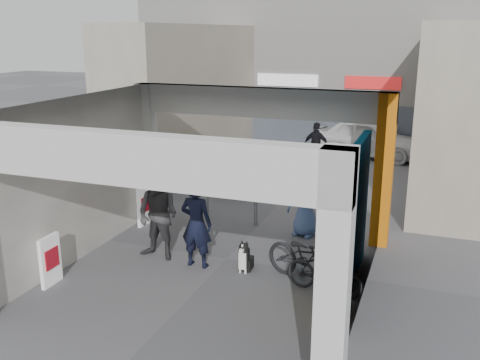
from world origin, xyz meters
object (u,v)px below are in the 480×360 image
at_px(man_with_dog, 196,224).
at_px(bicycle_rear, 324,271).
at_px(border_collie, 245,259).
at_px(white_van, 370,138).
at_px(man_crates, 316,146).
at_px(produce_stand, 238,171).
at_px(man_elderly, 305,201).
at_px(bicycle_front, 310,258).
at_px(man_back_turned, 158,215).
at_px(cafe_set, 244,182).

xyz_separation_m(man_with_dog, bicycle_rear, (2.75, -0.30, -0.48)).
xyz_separation_m(border_collie, white_van, (1.06, 11.56, 0.47)).
bearing_deg(man_crates, border_collie, 102.93).
bearing_deg(white_van, produce_stand, 157.15).
distance_m(produce_stand, man_crates, 3.21).
relative_size(man_elderly, bicycle_front, 0.86).
bearing_deg(man_back_turned, cafe_set, 96.98).
bearing_deg(bicycle_rear, cafe_set, 43.86).
xyz_separation_m(man_back_turned, white_van, (3.01, 11.60, -0.25)).
bearing_deg(man_crates, produce_stand, 58.05).
distance_m(produce_stand, bicycle_front, 7.73).
distance_m(man_with_dog, man_crates, 9.01).
height_order(man_with_dog, bicycle_rear, man_with_dog).
height_order(bicycle_front, white_van, white_van).
bearing_deg(man_elderly, man_with_dog, -110.96).
bearing_deg(bicycle_front, man_with_dog, 113.44).
xyz_separation_m(man_elderly, white_van, (0.38, 9.17, -0.12)).
xyz_separation_m(produce_stand, man_elderly, (3.26, -4.13, 0.58)).
relative_size(produce_stand, white_van, 0.25).
relative_size(bicycle_front, white_van, 0.46).
bearing_deg(white_van, man_with_dog, -177.09).
distance_m(man_back_turned, white_van, 11.99).
height_order(man_with_dog, man_elderly, man_with_dog).
bearing_deg(man_crates, cafe_set, 78.33).
relative_size(border_collie, man_crates, 0.41).
xyz_separation_m(bicycle_front, bicycle_rear, (0.34, -0.31, -0.08)).
distance_m(cafe_set, white_van, 6.99).
xyz_separation_m(man_back_turned, man_crates, (1.47, 8.92, -0.16)).
bearing_deg(bicycle_rear, man_with_dog, 94.93).
relative_size(produce_stand, border_collie, 1.63).
bearing_deg(border_collie, man_crates, 89.52).
bearing_deg(white_van, man_elderly, -169.37).
bearing_deg(man_back_turned, man_crates, 88.09).
height_order(produce_stand, bicycle_front, bicycle_front).
relative_size(man_elderly, man_crates, 1.04).
xyz_separation_m(man_elderly, man_crates, (-1.16, 6.49, -0.03)).
xyz_separation_m(cafe_set, white_van, (2.97, 6.32, 0.41)).
bearing_deg(man_crates, man_elderly, 109.91).
bearing_deg(man_elderly, cafe_set, 145.35).
bearing_deg(man_with_dog, bicycle_rear, 174.62).
bearing_deg(border_collie, man_back_turned, 177.47).
bearing_deg(man_back_turned, man_with_dog, 2.97).
xyz_separation_m(man_crates, white_van, (1.54, 2.68, -0.09)).
distance_m(produce_stand, man_with_dog, 6.84).
xyz_separation_m(produce_stand, bicycle_front, (3.97, -6.62, 0.24)).
height_order(border_collie, man_crates, man_crates).
height_order(produce_stand, border_collie, produce_stand).
height_order(bicycle_front, bicycle_rear, bicycle_front).
height_order(border_collie, bicycle_rear, bicycle_rear).
height_order(border_collie, man_elderly, man_elderly).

